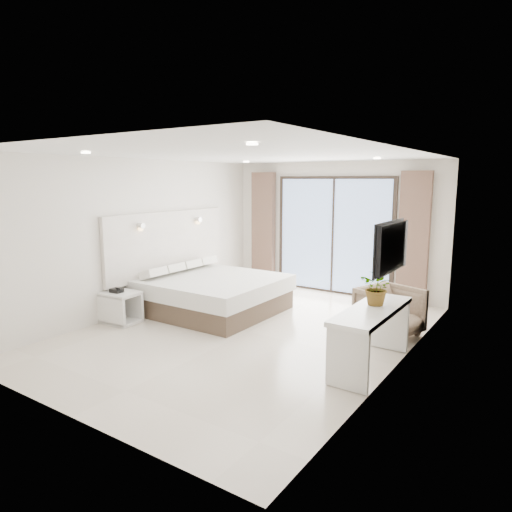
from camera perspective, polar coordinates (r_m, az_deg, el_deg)
The scene contains 8 objects.
ground at distance 7.18m, azimuth -0.93°, elevation -9.48°, with size 6.20×6.20×0.00m, color beige.
room_shell at distance 7.60m, azimuth 1.28°, elevation 3.82°, with size 4.62×6.22×2.72m.
bed at distance 8.23m, azimuth -5.45°, elevation -4.68°, with size 2.22×2.11×0.76m.
nightstand at distance 7.87m, azimuth -16.52°, elevation -6.19°, with size 0.60×0.51×0.52m.
phone at distance 7.79m, azimuth -17.03°, elevation -4.14°, with size 0.19×0.15×0.06m, color black.
console_desk at distance 5.89m, azimuth 14.25°, elevation -8.27°, with size 0.52×1.66×0.77m.
plant at distance 5.95m, azimuth 14.96°, elevation -4.31°, with size 0.41×0.46×0.36m, color #33662D.
armchair at distance 7.21m, azimuth 16.39°, elevation -6.38°, with size 0.80×0.74×0.82m, color #937960.
Camera 1 is at (3.88, -5.57, 2.33)m, focal length 32.00 mm.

